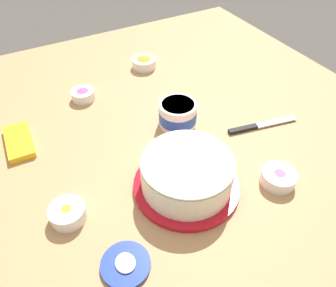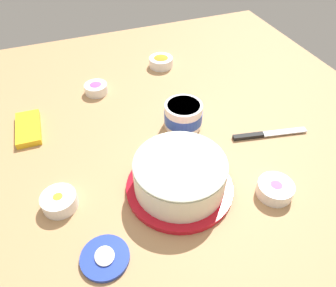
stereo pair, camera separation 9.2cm
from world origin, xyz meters
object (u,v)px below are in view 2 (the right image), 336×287
Objects in this scene: sprinkle_bowl_orange at (161,61)px; sprinkle_bowl_rainbow at (96,88)px; frosting_tub_lid at (105,257)px; candy_box_lower at (28,128)px; spreading_knife at (263,134)px; frosted_cake at (180,175)px; frosting_tub at (183,115)px; sprinkle_bowl_yellow at (59,201)px; sprinkle_bowl_pink at (275,189)px.

sprinkle_bowl_orange is 0.29m from sprinkle_bowl_rainbow.
frosting_tub_lid is 0.69× the size of candy_box_lower.
candy_box_lower is at bearing -112.74° from spreading_knife.
frosted_cake reaches higher than sprinkle_bowl_rainbow.
frosting_tub is 0.44m from sprinkle_bowl_yellow.
frosting_tub reaches higher than sprinkle_bowl_orange.
candy_box_lower is at bearing -130.02° from sprinkle_bowl_pink.
sprinkle_bowl_pink is at bearing 92.64° from frosting_tub_lid.
frosting_tub is 1.30× the size of sprinkle_bowl_pink.
sprinkle_bowl_yellow is (-0.18, -0.07, 0.01)m from frosting_tub_lid.
sprinkle_bowl_rainbow is at bearing -151.52° from sprinkle_bowl_pink.
frosted_cake is 3.02× the size of sprinkle_bowl_pink.
frosting_tub is (-0.23, 0.11, -0.01)m from frosted_cake.
candy_box_lower reaches higher than spreading_knife.
spreading_knife is at bearing 112.13° from frosting_tub_lid.
spreading_knife is 2.68× the size of sprinkle_bowl_yellow.
spreading_knife is at bearing 107.11° from frosted_cake.
sprinkle_bowl_pink is at bearing 18.62° from frosting_tub.
frosting_tub is 1.36× the size of sprinkle_bowl_yellow.
frosting_tub is 0.49m from frosting_tub_lid.
sprinkle_bowl_orange is at bearing -163.31° from spreading_knife.
sprinkle_bowl_rainbow is (-0.28, -0.22, -0.02)m from frosting_tub.
frosted_cake is 1.75× the size of candy_box_lower.
candy_box_lower is at bearing -170.20° from sprinkle_bowl_yellow.
sprinkle_bowl_yellow is at bearing 12.01° from candy_box_lower.
sprinkle_bowl_rainbow is (0.09, -0.28, -0.00)m from sprinkle_bowl_orange.
candy_box_lower is (-0.15, -0.46, -0.03)m from frosting_tub.
sprinkle_bowl_yellow is at bearing -100.37° from frosted_cake.
sprinkle_bowl_pink is (0.10, 0.22, -0.03)m from frosted_cake.
frosting_tub is 0.51× the size of spreading_knife.
sprinkle_bowl_yellow is (-0.05, -0.30, -0.03)m from frosted_cake.
frosted_cake reaches higher than spreading_knife.
sprinkle_bowl_orange reaches higher than sprinkle_bowl_pink.
frosting_tub_lid is 0.52m from candy_box_lower.
frosting_tub_lid is at bearing -43.10° from frosting_tub.
sprinkle_bowl_pink is 0.54m from sprinkle_bowl_yellow.
frosting_tub_lid is at bearing -61.36° from frosted_cake.
frosting_tub_lid is at bearing -87.36° from sprinkle_bowl_pink.
frosting_tub is 1.48× the size of sprinkle_bowl_rainbow.
sprinkle_bowl_orange is 1.16× the size of sprinkle_bowl_rainbow.
candy_box_lower is at bearing -61.56° from sprinkle_bowl_rainbow.
sprinkle_bowl_orange is (-0.37, 0.06, -0.02)m from frosting_tub.
sprinkle_bowl_rainbow is 0.92× the size of sprinkle_bowl_yellow.
frosted_cake is 2.95× the size of sprinkle_bowl_orange.
sprinkle_bowl_orange is 0.59× the size of candy_box_lower.
sprinkle_bowl_pink is at bearing 28.48° from sprinkle_bowl_rainbow.
candy_box_lower is at bearing -137.05° from frosted_cake.
spreading_knife is 0.73m from candy_box_lower.
frosting_tub_lid is 0.65m from sprinkle_bowl_rainbow.
sprinkle_bowl_yellow reaches higher than sprinkle_bowl_rainbow.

